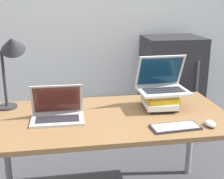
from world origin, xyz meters
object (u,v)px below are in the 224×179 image
(laptop_left, at_px, (57,113))
(wireless_keyboard, at_px, (175,127))
(desk_lamp, at_px, (11,52))
(mini_fridge, at_px, (171,86))
(mouse, at_px, (210,124))
(book_stack, at_px, (160,100))
(laptop_on_books, at_px, (162,84))

(laptop_left, xyz_separation_m, wireless_keyboard, (0.69, -0.26, -0.04))
(desk_lamp, relative_size, mini_fridge, 0.51)
(laptop_left, bearing_deg, wireless_keyboard, -20.29)
(laptop_left, xyz_separation_m, mouse, (0.91, -0.26, -0.03))
(wireless_keyboard, bearing_deg, mouse, -1.87)
(mouse, bearing_deg, mini_fridge, 78.85)
(book_stack, height_order, laptop_on_books, laptop_on_books)
(wireless_keyboard, relative_size, mini_fridge, 0.29)
(book_stack, relative_size, laptop_on_books, 0.79)
(desk_lamp, height_order, mini_fridge, desk_lamp)
(mouse, bearing_deg, laptop_left, 163.87)
(laptop_left, relative_size, wireless_keyboard, 1.10)
(book_stack, bearing_deg, desk_lamp, 171.52)
(mini_fridge, bearing_deg, desk_lamp, -146.79)
(mouse, height_order, desk_lamp, desk_lamp)
(book_stack, height_order, mini_fridge, mini_fridge)
(laptop_left, bearing_deg, laptop_on_books, 9.10)
(laptop_on_books, distance_m, mini_fridge, 1.24)
(laptop_on_books, xyz_separation_m, mini_fridge, (0.48, 1.09, -0.35))
(wireless_keyboard, relative_size, mouse, 3.02)
(book_stack, height_order, wireless_keyboard, book_stack)
(book_stack, relative_size, desk_lamp, 0.50)
(mouse, bearing_deg, laptop_on_books, 116.12)
(book_stack, distance_m, desk_lamp, 1.05)
(laptop_on_books, distance_m, mouse, 0.45)
(laptop_left, relative_size, book_stack, 1.23)
(wireless_keyboard, height_order, mouse, mouse)
(laptop_on_books, relative_size, desk_lamp, 0.63)
(mouse, xyz_separation_m, mini_fridge, (0.29, 1.47, -0.20))
(wireless_keyboard, distance_m, mouse, 0.22)
(laptop_on_books, relative_size, mini_fridge, 0.32)
(laptop_left, distance_m, desk_lamp, 0.51)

